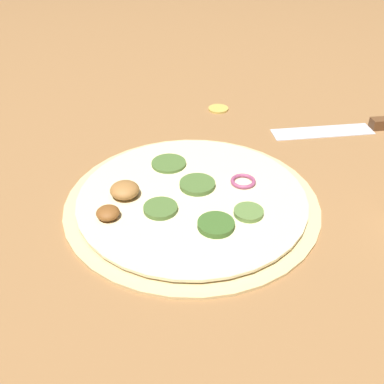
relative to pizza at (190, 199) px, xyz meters
name	(u,v)px	position (x,y,z in m)	size (l,w,h in m)	color
ground_plane	(192,203)	(0.00, 0.00, -0.01)	(3.00, 3.00, 0.00)	olive
pizza	(190,199)	(0.00, 0.00, 0.00)	(0.34, 0.34, 0.03)	#D6B77A
knife	(382,125)	(-0.24, -0.31, 0.00)	(0.28, 0.16, 0.02)	silver
loose_cap	(218,108)	(0.05, -0.29, 0.00)	(0.04, 0.04, 0.01)	gold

